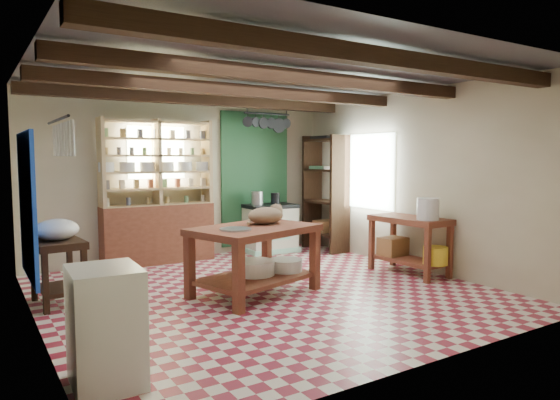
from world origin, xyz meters
TOP-DOWN VIEW (x-y plane):
  - floor at (0.00, 0.00)m, footprint 5.00×5.00m
  - ceiling at (0.00, 0.00)m, footprint 5.00×5.00m
  - wall_back at (0.00, 2.50)m, footprint 5.00×0.04m
  - wall_front at (0.00, -2.50)m, footprint 5.00×0.04m
  - wall_left at (-2.50, 0.00)m, footprint 0.04×5.00m
  - wall_right at (2.50, 0.00)m, footprint 0.04×5.00m
  - ceiling_beams at (0.00, 0.00)m, footprint 5.00×3.80m
  - blue_wall_patch at (-2.47, 0.90)m, footprint 0.04×1.40m
  - green_wall_patch at (1.25, 2.47)m, footprint 1.30×0.04m
  - window_back at (-0.50, 2.48)m, footprint 0.90×0.02m
  - window_right at (2.48, 1.00)m, footprint 0.02×1.30m
  - utensil_rail at (-2.44, -1.20)m, footprint 0.06×0.90m
  - pot_rack at (1.25, 2.05)m, footprint 0.86×0.12m
  - shelving_unit at (-0.55, 2.31)m, footprint 1.70×0.34m
  - tall_rack at (2.28, 1.80)m, footprint 0.40×0.86m
  - work_table at (-0.16, -0.01)m, footprint 1.64×1.31m
  - stove at (1.36, 2.15)m, footprint 0.87×0.61m
  - prep_table at (-2.20, 0.79)m, footprint 0.54×0.75m
  - white_cabinet at (-2.22, -1.51)m, footprint 0.50×0.59m
  - right_counter at (2.18, -0.25)m, footprint 0.60×1.14m
  - cat at (0.07, 0.11)m, footprint 0.56×0.51m
  - steel_tray at (-0.48, -0.15)m, footprint 0.44×0.44m
  - basin_large at (-0.12, 0.06)m, footprint 0.61×0.61m
  - basin_small at (0.30, 0.02)m, footprint 0.52×0.52m
  - kettle_left at (1.11, 2.16)m, footprint 0.21×0.21m
  - kettle_right at (1.46, 2.15)m, footprint 0.16×0.16m
  - enamel_bowl at (-2.20, 0.79)m, footprint 0.50×0.50m
  - white_bucket at (2.14, -0.61)m, footprint 0.30×0.30m
  - wicker_basket at (2.17, 0.05)m, footprint 0.38×0.31m
  - yellow_tub at (2.20, -0.70)m, footprint 0.33×0.33m

SIDE VIEW (x-z plane):
  - floor at x=0.00m, z-range -0.02..0.00m
  - basin_small at x=0.30m, z-range 0.22..0.36m
  - basin_large at x=-0.12m, z-range 0.22..0.39m
  - yellow_tub at x=2.20m, z-range 0.21..0.45m
  - wicker_basket at x=2.17m, z-range 0.21..0.47m
  - prep_table at x=-2.20m, z-range 0.00..0.72m
  - right_counter at x=2.18m, z-range 0.00..0.80m
  - work_table at x=-0.16m, z-range 0.00..0.81m
  - stove at x=1.36m, z-range 0.00..0.82m
  - white_cabinet at x=-2.22m, z-range 0.00..0.85m
  - steel_tray at x=-0.48m, z-range 0.81..0.83m
  - enamel_bowl at x=-2.20m, z-range 0.72..0.95m
  - cat at x=0.07m, z-range 0.81..1.02m
  - kettle_right at x=1.46m, z-range 0.82..1.01m
  - kettle_left at x=1.11m, z-range 0.82..1.05m
  - white_bucket at x=2.14m, z-range 0.80..1.09m
  - tall_rack at x=2.28m, z-range 0.00..2.00m
  - blue_wall_patch at x=-2.47m, z-range 0.30..1.90m
  - shelving_unit at x=-0.55m, z-range 0.00..2.20m
  - green_wall_patch at x=1.25m, z-range 0.10..2.40m
  - wall_back at x=0.00m, z-range 0.00..2.60m
  - wall_front at x=0.00m, z-range 0.00..2.60m
  - wall_left at x=-2.50m, z-range 0.00..2.60m
  - wall_right at x=2.50m, z-range 0.00..2.60m
  - window_right at x=2.48m, z-range 0.80..2.00m
  - window_back at x=-0.50m, z-range 1.30..2.10m
  - utensil_rail at x=-2.44m, z-range 1.64..1.92m
  - pot_rack at x=1.25m, z-range 2.00..2.36m
  - ceiling_beams at x=0.00m, z-range 2.40..2.56m
  - ceiling at x=0.00m, z-range 2.59..2.61m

